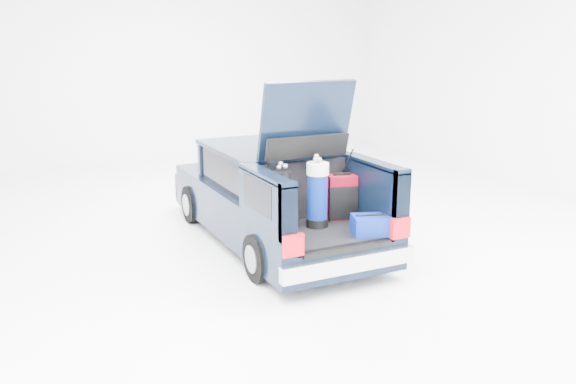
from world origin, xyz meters
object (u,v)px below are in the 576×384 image
blue_golf_bag (317,194)px  black_golf_bag (282,200)px  red_suitcase (342,197)px  car (270,196)px  blue_duffel (373,225)px

blue_golf_bag → black_golf_bag: bearing=-177.1°
red_suitcase → blue_golf_bag: blue_golf_bag is taller
car → red_suitcase: (0.50, -1.25, 0.23)m
blue_golf_bag → blue_duffel: size_ratio=1.65×
car → blue_golf_bag: (0.03, -1.42, 0.36)m
car → red_suitcase: car is taller
blue_duffel → car: bearing=121.6°
black_golf_bag → blue_golf_bag: bearing=10.6°
blue_golf_bag → blue_duffel: bearing=-36.7°
car → black_golf_bag: bearing=-107.9°
red_suitcase → car: bearing=126.2°
car → red_suitcase: 1.36m
black_golf_bag → blue_duffel: size_ratio=1.50×
red_suitcase → blue_duffel: size_ratio=1.10×
red_suitcase → blue_duffel: red_suitcase is taller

